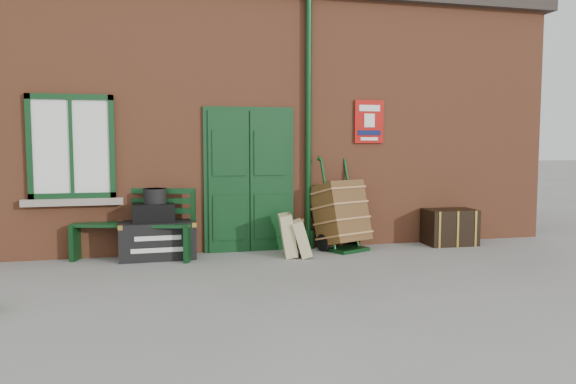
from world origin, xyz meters
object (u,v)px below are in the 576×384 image
object	(u,v)px
houdini_trunk	(157,240)
bench	(135,222)
porter_trolley	(341,214)
dark_trunk	(450,227)

from	to	relation	value
houdini_trunk	bench	bearing A→B (deg)	164.41
bench	porter_trolley	distance (m)	3.18
houdini_trunk	porter_trolley	bearing A→B (deg)	-1.64
porter_trolley	houdini_trunk	bearing A→B (deg)	156.79
porter_trolley	dark_trunk	world-z (taller)	porter_trolley
houdini_trunk	dark_trunk	size ratio (longest dim) A/B	1.32
porter_trolley	dark_trunk	bearing A→B (deg)	-23.94
dark_trunk	bench	bearing A→B (deg)	-179.13
bench	houdini_trunk	xyz separation A→B (m)	(0.31, -0.08, -0.26)
houdini_trunk	dark_trunk	world-z (taller)	dark_trunk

